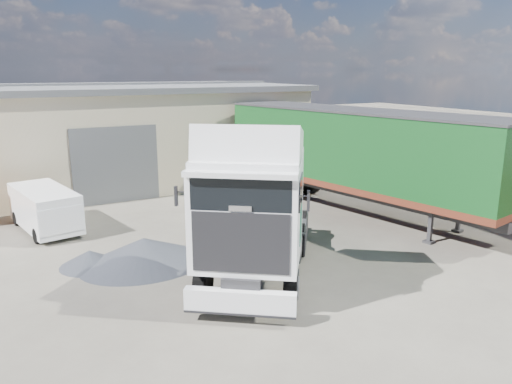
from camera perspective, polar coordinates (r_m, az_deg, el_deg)
ground at (r=16.39m, az=-0.06°, el=-8.22°), size 120.00×120.00×0.00m
warehouse at (r=29.56m, az=-26.15°, el=5.64°), size 30.60×12.60×5.42m
brick_boundary_wall at (r=27.40m, az=15.23°, el=3.03°), size 0.35×26.00×2.50m
tractor_unit at (r=14.18m, az=-0.29°, el=-3.00°), size 6.44×7.34×4.87m
box_trailer at (r=21.94m, az=11.24°, el=4.65°), size 5.46×13.89×4.52m
panel_van at (r=20.98m, az=-22.85°, el=-1.91°), size 2.34×4.28×1.66m
gravel_heap at (r=16.67m, az=-12.92°, el=-6.69°), size 5.01×4.34×0.88m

